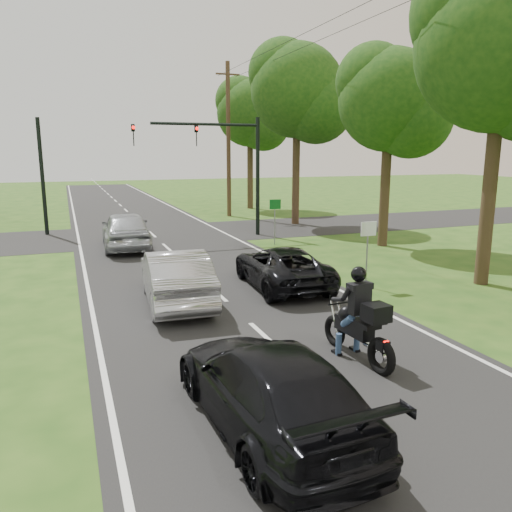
{
  "coord_description": "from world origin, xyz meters",
  "views": [
    {
      "loc": [
        -4.15,
        -10.28,
        4.26
      ],
      "look_at": [
        0.91,
        3.0,
        1.3
      ],
      "focal_mm": 35.0,
      "sensor_mm": 36.0,
      "label": 1
    }
  ],
  "objects_px": {
    "utility_pole_far": "(228,140)",
    "dark_suv": "(282,267)",
    "silver_sedan": "(175,277)",
    "dark_car_behind": "(269,386)",
    "silver_suv": "(126,230)",
    "sign_white": "(368,238)",
    "motorcycle_rider": "(360,324)",
    "traffic_signal": "(223,155)",
    "sign_green": "(275,211)"
  },
  "relations": [
    {
      "from": "utility_pole_far",
      "to": "dark_suv",
      "type": "bearing_deg",
      "value": -102.61
    },
    {
      "from": "silver_sedan",
      "to": "dark_car_behind",
      "type": "xyz_separation_m",
      "value": [
        -0.01,
        -7.07,
        -0.09
      ]
    },
    {
      "from": "dark_suv",
      "to": "silver_sedan",
      "type": "relative_size",
      "value": 0.99
    },
    {
      "from": "silver_suv",
      "to": "sign_white",
      "type": "relative_size",
      "value": 2.34
    },
    {
      "from": "motorcycle_rider",
      "to": "traffic_signal",
      "type": "xyz_separation_m",
      "value": [
        2.01,
        15.91,
        3.34
      ]
    },
    {
      "from": "sign_white",
      "to": "sign_green",
      "type": "distance_m",
      "value": 8.0
    },
    {
      "from": "silver_suv",
      "to": "sign_white",
      "type": "xyz_separation_m",
      "value": [
        6.43,
        -9.47,
        0.74
      ]
    },
    {
      "from": "silver_sedan",
      "to": "silver_suv",
      "type": "height_order",
      "value": "silver_suv"
    },
    {
      "from": "motorcycle_rider",
      "to": "dark_suv",
      "type": "relative_size",
      "value": 0.5
    },
    {
      "from": "motorcycle_rider",
      "to": "sign_white",
      "type": "bearing_deg",
      "value": 51.1
    },
    {
      "from": "silver_sedan",
      "to": "sign_white",
      "type": "relative_size",
      "value": 2.22
    },
    {
      "from": "dark_car_behind",
      "to": "utility_pole_far",
      "type": "relative_size",
      "value": 0.47
    },
    {
      "from": "dark_suv",
      "to": "dark_car_behind",
      "type": "relative_size",
      "value": 0.99
    },
    {
      "from": "dark_suv",
      "to": "traffic_signal",
      "type": "relative_size",
      "value": 0.73
    },
    {
      "from": "dark_car_behind",
      "to": "dark_suv",
      "type": "bearing_deg",
      "value": -117.52
    },
    {
      "from": "silver_suv",
      "to": "sign_white",
      "type": "bearing_deg",
      "value": 126.79
    },
    {
      "from": "motorcycle_rider",
      "to": "sign_white",
      "type": "relative_size",
      "value": 1.1
    },
    {
      "from": "traffic_signal",
      "to": "utility_pole_far",
      "type": "relative_size",
      "value": 0.64
    },
    {
      "from": "silver_suv",
      "to": "dark_car_behind",
      "type": "height_order",
      "value": "silver_suv"
    },
    {
      "from": "silver_sedan",
      "to": "silver_suv",
      "type": "bearing_deg",
      "value": -83.9
    },
    {
      "from": "silver_suv",
      "to": "sign_white",
      "type": "height_order",
      "value": "sign_white"
    },
    {
      "from": "silver_suv",
      "to": "traffic_signal",
      "type": "height_order",
      "value": "traffic_signal"
    },
    {
      "from": "dark_car_behind",
      "to": "sign_green",
      "type": "xyz_separation_m",
      "value": [
        6.31,
        14.64,
        0.9
      ]
    },
    {
      "from": "motorcycle_rider",
      "to": "silver_suv",
      "type": "distance_m",
      "value": 14.69
    },
    {
      "from": "traffic_signal",
      "to": "sign_green",
      "type": "distance_m",
      "value": 4.24
    },
    {
      "from": "silver_sedan",
      "to": "sign_green",
      "type": "distance_m",
      "value": 9.88
    },
    {
      "from": "dark_suv",
      "to": "sign_green",
      "type": "xyz_separation_m",
      "value": [
        2.73,
        6.98,
        0.94
      ]
    },
    {
      "from": "dark_car_behind",
      "to": "sign_white",
      "type": "relative_size",
      "value": 2.23
    },
    {
      "from": "silver_sedan",
      "to": "motorcycle_rider",
      "type": "bearing_deg",
      "value": 121.07
    },
    {
      "from": "dark_suv",
      "to": "silver_suv",
      "type": "relative_size",
      "value": 0.94
    },
    {
      "from": "dark_suv",
      "to": "motorcycle_rider",
      "type": "bearing_deg",
      "value": 85.47
    },
    {
      "from": "sign_green",
      "to": "traffic_signal",
      "type": "bearing_deg",
      "value": 117.38
    },
    {
      "from": "sign_white",
      "to": "dark_suv",
      "type": "bearing_deg",
      "value": 158.02
    },
    {
      "from": "traffic_signal",
      "to": "sign_green",
      "type": "height_order",
      "value": "traffic_signal"
    },
    {
      "from": "dark_suv",
      "to": "traffic_signal",
      "type": "bearing_deg",
      "value": -93.02
    },
    {
      "from": "sign_green",
      "to": "utility_pole_far",
      "type": "bearing_deg",
      "value": 83.27
    },
    {
      "from": "silver_suv",
      "to": "dark_car_behind",
      "type": "bearing_deg",
      "value": 93.77
    },
    {
      "from": "sign_green",
      "to": "silver_sedan",
      "type": "bearing_deg",
      "value": -129.73
    },
    {
      "from": "sign_white",
      "to": "sign_green",
      "type": "xyz_separation_m",
      "value": [
        0.2,
        8.0,
        0.0
      ]
    },
    {
      "from": "silver_sedan",
      "to": "utility_pole_far",
      "type": "bearing_deg",
      "value": -108.23
    },
    {
      "from": "utility_pole_far",
      "to": "sign_green",
      "type": "height_order",
      "value": "utility_pole_far"
    },
    {
      "from": "dark_suv",
      "to": "traffic_signal",
      "type": "xyz_separation_m",
      "value": [
        1.16,
        10.0,
        3.48
      ]
    },
    {
      "from": "dark_suv",
      "to": "sign_green",
      "type": "height_order",
      "value": "sign_green"
    },
    {
      "from": "dark_car_behind",
      "to": "sign_green",
      "type": "bearing_deg",
      "value": -115.79
    },
    {
      "from": "silver_sedan",
      "to": "silver_suv",
      "type": "distance_m",
      "value": 9.05
    },
    {
      "from": "sign_white",
      "to": "silver_suv",
      "type": "bearing_deg",
      "value": 124.16
    },
    {
      "from": "dark_car_behind",
      "to": "traffic_signal",
      "type": "distance_m",
      "value": 18.61
    },
    {
      "from": "silver_suv",
      "to": "sign_green",
      "type": "xyz_separation_m",
      "value": [
        6.63,
        -1.47,
        0.74
      ]
    },
    {
      "from": "silver_suv",
      "to": "dark_car_behind",
      "type": "distance_m",
      "value": 16.12
    },
    {
      "from": "silver_sedan",
      "to": "traffic_signal",
      "type": "distance_m",
      "value": 12.07
    }
  ]
}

